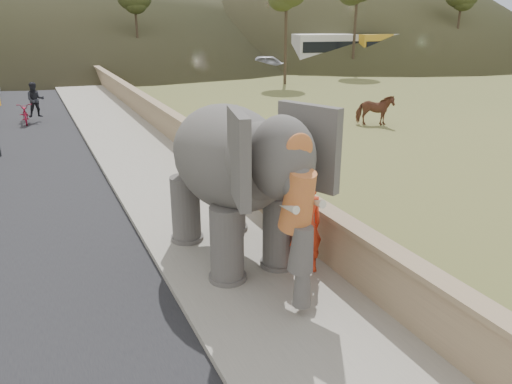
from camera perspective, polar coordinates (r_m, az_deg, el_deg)
ground at (r=7.85m, az=7.06°, el=-18.06°), size 160.00×160.00×0.00m
walkway at (r=16.27m, az=-11.60°, el=2.47°), size 3.00×120.00×0.15m
parapet at (r=16.57m, az=-6.16°, el=4.78°), size 0.30×120.00×1.10m
cow at (r=23.39m, az=13.42°, el=9.10°), size 1.78×1.50×1.38m
distant_car at (r=44.49m, az=1.60°, el=14.46°), size 4.55×3.24×1.44m
bus_white at (r=47.15m, az=11.13°, el=15.43°), size 11.27×4.52×3.10m
bus_orange at (r=49.89m, az=16.30°, el=15.24°), size 11.12×3.12×3.10m
elephant_and_man at (r=9.78m, az=-2.97°, el=1.49°), size 2.57×4.57×3.19m
motorcyclist at (r=25.46m, az=-24.49°, el=8.75°), size 1.25×1.85×1.85m
trees at (r=33.87m, az=-15.56°, el=17.78°), size 47.56×41.80×9.69m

